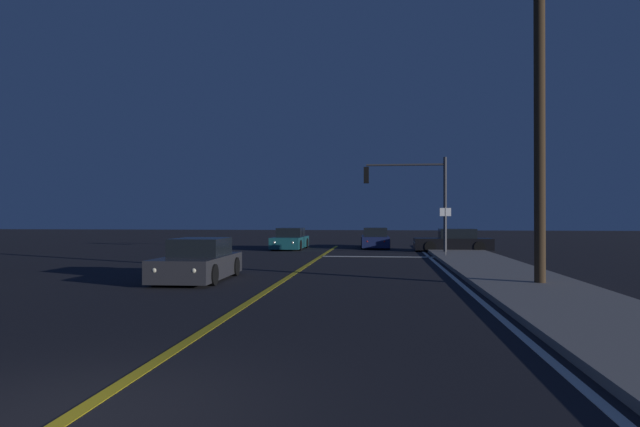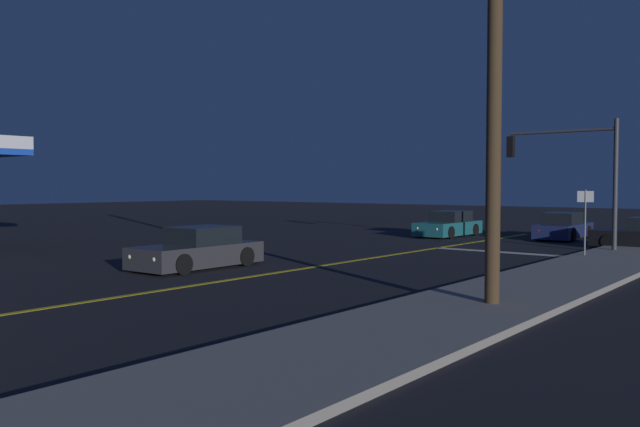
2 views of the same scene
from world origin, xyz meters
name	(u,v)px [view 2 (image 2 of 2)]	position (x,y,z in m)	size (l,w,h in m)	color
sidewalk_right	(498,298)	(7.35, 12.23, 0.07)	(3.20, 44.02, 0.15)	gray
lane_line_center	(265,274)	(0.00, 12.23, 0.01)	(0.20, 41.58, 0.01)	gold
lane_line_edge_right	(427,293)	(5.50, 12.23, 0.01)	(0.16, 41.58, 0.01)	silver
stop_bar	(501,252)	(2.88, 22.96, 0.01)	(5.75, 0.50, 0.01)	silver
car_far_approaching_navy	(563,228)	(2.67, 31.04, 0.58)	(1.95, 4.63, 1.34)	navy
car_following_oncoming_teal	(449,225)	(-2.65, 29.10, 0.58)	(1.91, 4.53, 1.34)	#195960
car_mid_block_charcoal	(198,250)	(-2.76, 12.00, 0.58)	(2.04, 4.44, 1.34)	#2D2D33
traffic_signal_near_right	(572,163)	(4.85, 25.26, 3.58)	(4.51, 0.28, 5.30)	#38383D
utility_pole_right	(495,57)	(7.65, 11.23, 5.39)	(1.81, 0.32, 10.41)	#42301E
street_sign_corner	(585,213)	(6.25, 22.46, 1.70)	(0.56, 0.11, 2.53)	slate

